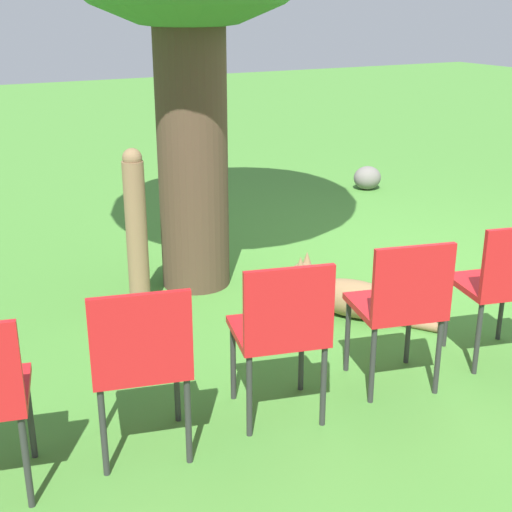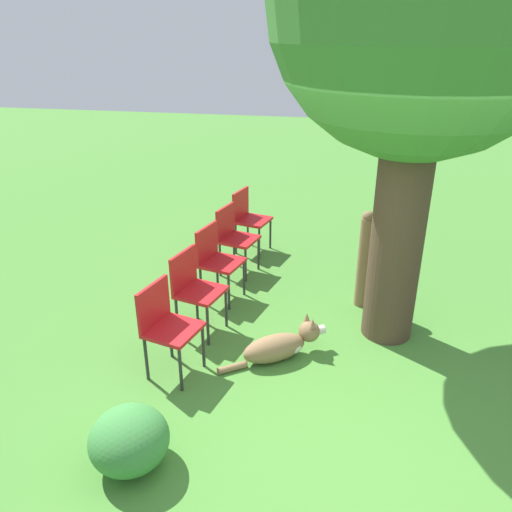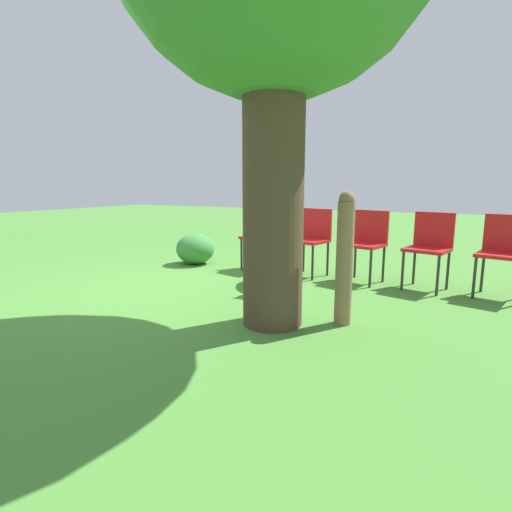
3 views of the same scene
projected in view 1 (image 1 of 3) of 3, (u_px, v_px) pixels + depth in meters
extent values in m
plane|color=#478433|center=(357.00, 271.00, 5.66)|extent=(30.00, 30.00, 0.00)
cylinder|color=#4C3828|center=(192.00, 124.00, 5.02)|extent=(0.50, 0.50, 2.41)
ellipsoid|color=olive|center=(354.00, 299.00, 4.81)|extent=(0.67, 0.58, 0.26)
ellipsoid|color=silver|center=(330.00, 296.00, 4.89)|extent=(0.31, 0.31, 0.15)
sphere|color=olive|center=(303.00, 277.00, 4.94)|extent=(0.29, 0.29, 0.21)
cylinder|color=silver|center=(288.00, 277.00, 4.99)|extent=(0.13, 0.13, 0.09)
cone|color=olive|center=(301.00, 263.00, 4.85)|extent=(0.07, 0.07, 0.09)
cone|color=olive|center=(307.00, 258.00, 4.94)|extent=(0.07, 0.07, 0.09)
cylinder|color=olive|center=(416.00, 324.00, 4.66)|extent=(0.27, 0.22, 0.07)
cylinder|color=#846647|center=(137.00, 238.00, 4.78)|extent=(0.14, 0.14, 1.05)
sphere|color=#846647|center=(132.00, 158.00, 4.60)|extent=(0.13, 0.13, 0.13)
cube|color=red|center=(495.00, 285.00, 4.16)|extent=(0.51, 0.53, 0.04)
cylinder|color=#2D2D2D|center=(447.00, 313.00, 4.36)|extent=(0.03, 0.03, 0.44)
cylinder|color=#2D2D2D|center=(502.00, 307.00, 4.45)|extent=(0.03, 0.03, 0.44)
cylinder|color=#2D2D2D|center=(478.00, 339.00, 4.04)|extent=(0.03, 0.03, 0.44)
cube|color=red|center=(394.00, 306.00, 3.87)|extent=(0.51, 0.53, 0.04)
cube|color=red|center=(413.00, 282.00, 3.62)|extent=(0.13, 0.44, 0.39)
cylinder|color=#2D2D2D|center=(348.00, 336.00, 4.07)|extent=(0.03, 0.03, 0.44)
cylinder|color=#2D2D2D|center=(408.00, 328.00, 4.16)|extent=(0.03, 0.03, 0.44)
cylinder|color=#2D2D2D|center=(372.00, 365.00, 3.74)|extent=(0.03, 0.03, 0.44)
cylinder|color=#2D2D2D|center=(438.00, 356.00, 3.83)|extent=(0.03, 0.03, 0.44)
cube|color=red|center=(277.00, 331.00, 3.58)|extent=(0.51, 0.53, 0.04)
cube|color=red|center=(289.00, 307.00, 3.33)|extent=(0.13, 0.44, 0.39)
cylinder|color=#2D2D2D|center=(233.00, 361.00, 3.78)|extent=(0.03, 0.03, 0.44)
cylinder|color=#2D2D2D|center=(301.00, 353.00, 3.87)|extent=(0.03, 0.03, 0.44)
cylinder|color=#2D2D2D|center=(249.00, 396.00, 3.45)|extent=(0.03, 0.03, 0.44)
cylinder|color=#2D2D2D|center=(323.00, 386.00, 3.54)|extent=(0.03, 0.03, 0.44)
cube|color=red|center=(140.00, 360.00, 3.29)|extent=(0.51, 0.53, 0.04)
cube|color=red|center=(141.00, 337.00, 3.04)|extent=(0.13, 0.44, 0.39)
cylinder|color=#2D2D2D|center=(100.00, 392.00, 3.49)|extent=(0.03, 0.03, 0.44)
cylinder|color=#2D2D2D|center=(177.00, 382.00, 3.58)|extent=(0.03, 0.03, 0.44)
cylinder|color=#2D2D2D|center=(104.00, 432.00, 3.16)|extent=(0.03, 0.03, 0.44)
cylinder|color=#2D2D2D|center=(188.00, 420.00, 3.25)|extent=(0.03, 0.03, 0.44)
cylinder|color=#2D2D2D|center=(30.00, 416.00, 3.29)|extent=(0.03, 0.03, 0.44)
cylinder|color=#2D2D2D|center=(26.00, 462.00, 2.96)|extent=(0.03, 0.03, 0.44)
ellipsoid|color=slate|center=(367.00, 178.00, 8.06)|extent=(0.29, 0.32, 0.26)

